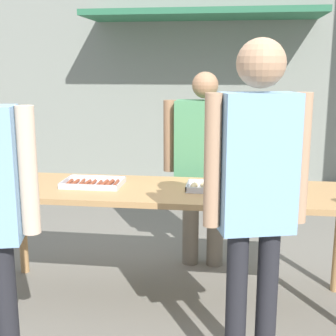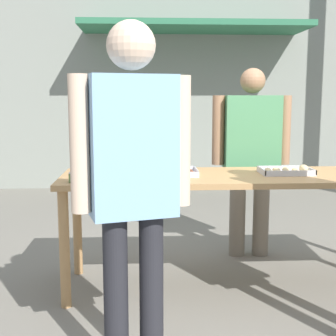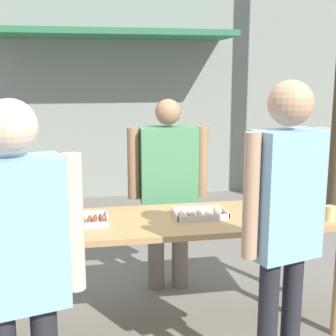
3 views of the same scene
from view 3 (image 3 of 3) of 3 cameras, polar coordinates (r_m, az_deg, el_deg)
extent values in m
plane|color=slate|center=(3.68, -1.40, -19.02)|extent=(24.00, 24.00, 0.00)
cube|color=gray|center=(7.17, -6.69, 14.39)|extent=(12.00, 0.12, 4.50)
cube|color=#2D704C|center=(6.63, -6.38, 15.95)|extent=(3.20, 1.00, 0.08)
cube|color=tan|center=(3.34, -1.47, -6.59)|extent=(2.66, 0.75, 0.04)
cylinder|color=tan|center=(4.13, 15.73, -9.70)|extent=(0.07, 0.07, 0.81)
cube|color=silver|center=(3.31, -11.08, -6.52)|extent=(0.43, 0.29, 0.01)
cube|color=silver|center=(3.17, -11.11, -6.93)|extent=(0.43, 0.01, 0.03)
cube|color=silver|center=(3.44, -11.07, -5.46)|extent=(0.43, 0.01, 0.03)
cube|color=silver|center=(3.32, -14.73, -6.28)|extent=(0.01, 0.29, 0.03)
cube|color=silver|center=(3.31, -7.45, -6.03)|extent=(0.01, 0.29, 0.03)
cylinder|color=brown|center=(3.32, -14.15, -6.34)|extent=(0.03, 0.12, 0.03)
cylinder|color=brown|center=(3.31, -13.42, -6.33)|extent=(0.03, 0.13, 0.03)
cylinder|color=brown|center=(3.32, -12.57, -6.27)|extent=(0.04, 0.14, 0.02)
cylinder|color=brown|center=(3.31, -11.85, -6.28)|extent=(0.03, 0.12, 0.02)
cylinder|color=brown|center=(3.30, -11.11, -6.28)|extent=(0.03, 0.13, 0.02)
cylinder|color=brown|center=(3.31, -10.27, -6.25)|extent=(0.03, 0.13, 0.02)
cylinder|color=brown|center=(3.30, -9.56, -6.19)|extent=(0.04, 0.12, 0.03)
cylinder|color=brown|center=(3.31, -8.89, -6.13)|extent=(0.04, 0.13, 0.03)
cylinder|color=brown|center=(3.31, -8.11, -6.10)|extent=(0.04, 0.14, 0.03)
cube|color=silver|center=(3.41, 3.87, -5.81)|extent=(0.38, 0.25, 0.01)
cube|color=silver|center=(3.29, 4.39, -6.05)|extent=(0.38, 0.01, 0.03)
cube|color=silver|center=(3.52, 3.39, -4.90)|extent=(0.38, 0.01, 0.03)
cube|color=silver|center=(3.36, 0.81, -5.64)|extent=(0.01, 0.25, 0.03)
cube|color=silver|center=(3.45, 6.86, -5.27)|extent=(0.01, 0.25, 0.03)
ellipsoid|color=#D6B77F|center=(3.37, 1.65, -5.60)|extent=(0.06, 0.12, 0.04)
ellipsoid|color=#D6B77F|center=(3.40, 2.72, -5.46)|extent=(0.07, 0.11, 0.04)
ellipsoid|color=#D6B77F|center=(3.40, 3.88, -5.39)|extent=(0.07, 0.11, 0.04)
ellipsoid|color=#D6B77F|center=(3.41, 5.02, -5.42)|extent=(0.05, 0.10, 0.04)
ellipsoid|color=#D6B77F|center=(3.44, 6.06, -5.11)|extent=(0.08, 0.12, 0.06)
cylinder|color=#DBC67A|center=(3.47, 19.14, -5.25)|extent=(0.08, 0.08, 0.11)
cylinder|color=#756B5B|center=(4.14, -1.48, -9.35)|extent=(0.14, 0.14, 0.80)
cylinder|color=#756B5B|center=(4.17, 1.47, -9.18)|extent=(0.14, 0.14, 0.80)
cube|color=#478456|center=(3.96, 0.00, 0.47)|extent=(0.48, 0.27, 0.63)
sphere|color=#936B4C|center=(3.90, 0.00, 6.85)|extent=(0.22, 0.22, 0.22)
cylinder|color=#936B4C|center=(3.92, -4.20, 0.57)|extent=(0.11, 0.11, 0.60)
cylinder|color=#936B4C|center=(4.01, 4.10, 0.82)|extent=(0.11, 0.11, 0.60)
cube|color=#84B2DB|center=(2.14, -17.94, -7.71)|extent=(0.45, 0.32, 0.67)
sphere|color=beige|center=(2.04, -18.75, 4.86)|extent=(0.23, 0.23, 0.23)
cylinder|color=beige|center=(2.18, -11.43, -6.57)|extent=(0.09, 0.09, 0.64)
cylinder|color=#232328|center=(2.93, 14.71, -18.13)|extent=(0.11, 0.11, 0.88)
cylinder|color=#232328|center=(2.83, 11.99, -19.07)|extent=(0.11, 0.11, 0.88)
cube|color=#84B2DB|center=(2.58, 14.18, -3.18)|extent=(0.41, 0.30, 0.70)
sphere|color=tan|center=(2.51, 14.72, 7.66)|extent=(0.24, 0.24, 0.24)
cylinder|color=tan|center=(2.73, 17.86, -2.23)|extent=(0.08, 0.08, 0.66)
cylinder|color=tan|center=(2.44, 10.09, -3.43)|extent=(0.08, 0.08, 0.66)
camera|label=1|loc=(0.94, 80.63, -8.38)|focal=50.00mm
camera|label=2|loc=(0.55, -129.12, -62.29)|focal=50.00mm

